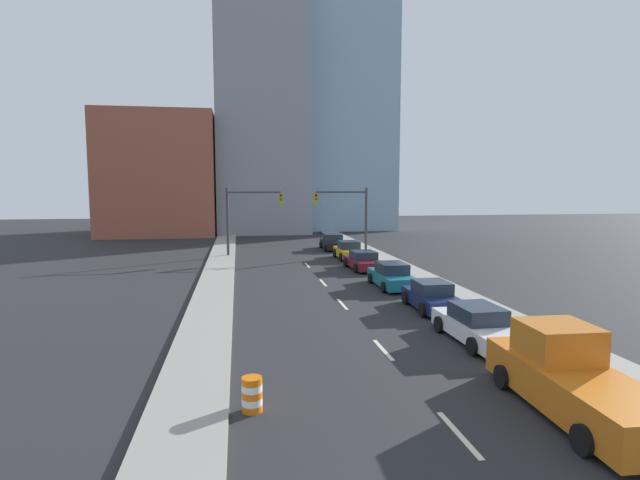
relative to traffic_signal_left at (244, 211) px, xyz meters
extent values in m
cube|color=gray|center=(-1.97, 5.80, -3.89)|extent=(2.21, 93.65, 0.16)
cube|color=gray|center=(11.45, 5.80, -3.89)|extent=(2.21, 93.65, 0.16)
cube|color=beige|center=(4.74, -33.01, -3.96)|extent=(0.16, 2.40, 0.01)
cube|color=beige|center=(4.74, -26.51, -3.96)|extent=(0.16, 2.40, 0.01)
cube|color=beige|center=(4.74, -19.09, -3.96)|extent=(0.16, 2.40, 0.01)
cube|color=beige|center=(4.74, -13.14, -3.96)|extent=(0.16, 2.40, 0.01)
cube|color=beige|center=(4.74, -5.86, -3.96)|extent=(0.16, 2.40, 0.01)
cube|color=#9E513D|center=(-10.38, 24.78, 3.68)|extent=(14.00, 16.00, 15.29)
cube|color=gray|center=(2.82, 28.78, 11.83)|extent=(12.00, 20.00, 31.60)
cube|color=#8CADC6|center=(15.07, 32.78, 13.76)|extent=(13.00, 20.00, 35.45)
cylinder|color=#38383D|center=(-1.45, 0.00, -0.95)|extent=(0.24, 0.24, 6.04)
cylinder|color=#38383D|center=(0.87, 0.00, 1.67)|extent=(4.64, 0.16, 0.16)
cube|color=#B79319|center=(3.19, 0.00, 1.04)|extent=(0.34, 0.32, 1.10)
cylinder|color=#4C0C0C|center=(3.19, -0.17, 1.38)|extent=(0.22, 0.04, 0.22)
cylinder|color=#593F0C|center=(3.19, -0.17, 1.04)|extent=(0.22, 0.04, 0.22)
cylinder|color=#26E53F|center=(3.19, -0.17, 0.70)|extent=(0.22, 0.04, 0.22)
cylinder|color=#38383D|center=(10.96, 0.00, -0.95)|extent=(0.24, 0.24, 6.04)
cylinder|color=#38383D|center=(8.64, 0.00, 1.67)|extent=(4.64, 0.16, 0.16)
cube|color=#B79319|center=(6.32, 0.00, 1.04)|extent=(0.34, 0.32, 1.10)
cylinder|color=#4C0C0C|center=(6.32, -0.17, 1.38)|extent=(0.22, 0.04, 0.22)
cylinder|color=#593F0C|center=(6.32, -0.17, 1.04)|extent=(0.22, 0.04, 0.22)
cylinder|color=#26E53F|center=(6.32, -0.17, 0.70)|extent=(0.22, 0.04, 0.22)
cylinder|color=orange|center=(-0.24, -30.91, -3.87)|extent=(0.56, 0.56, 0.19)
cylinder|color=white|center=(-0.24, -30.91, -3.68)|extent=(0.56, 0.56, 0.19)
cylinder|color=orange|center=(-0.24, -30.91, -3.49)|extent=(0.56, 0.56, 0.19)
cylinder|color=white|center=(-0.24, -30.91, -3.30)|extent=(0.56, 0.56, 0.19)
cylinder|color=orange|center=(-0.24, -30.91, -3.11)|extent=(0.56, 0.56, 0.19)
cube|color=orange|center=(8.27, -32.51, -3.26)|extent=(2.38, 6.23, 1.03)
cube|color=orange|center=(8.30, -31.59, -2.24)|extent=(1.94, 1.92, 1.00)
cylinder|color=black|center=(7.25, -30.56, -3.61)|extent=(0.25, 0.72, 0.71)
cylinder|color=black|center=(9.44, -30.65, -3.61)|extent=(0.25, 0.72, 0.71)
cylinder|color=black|center=(7.09, -34.36, -3.61)|extent=(0.25, 0.72, 0.71)
cube|color=silver|center=(8.67, -26.14, -3.46)|extent=(1.86, 4.80, 0.66)
cube|color=#1E2838|center=(8.67, -26.14, -2.82)|extent=(1.61, 2.17, 0.61)
cylinder|color=black|center=(7.71, -24.67, -3.64)|extent=(0.23, 0.67, 0.67)
cylinder|color=black|center=(9.58, -24.64, -3.64)|extent=(0.23, 0.67, 0.67)
cylinder|color=black|center=(7.75, -27.63, -3.64)|extent=(0.23, 0.67, 0.67)
cylinder|color=black|center=(9.62, -27.61, -3.64)|extent=(0.23, 0.67, 0.67)
cube|color=#141E47|center=(8.88, -20.94, -3.46)|extent=(1.85, 4.24, 0.64)
cube|color=#1E2838|center=(8.88, -20.94, -2.84)|extent=(1.60, 1.92, 0.60)
cylinder|color=black|center=(7.98, -19.62, -3.63)|extent=(0.23, 0.68, 0.68)
cylinder|color=black|center=(9.82, -19.65, -3.63)|extent=(0.23, 0.68, 0.68)
cylinder|color=black|center=(7.93, -22.22, -3.63)|extent=(0.23, 0.68, 0.68)
cylinder|color=black|center=(9.77, -22.26, -3.63)|extent=(0.23, 0.68, 0.68)
cube|color=#196B75|center=(8.63, -15.19, -3.45)|extent=(1.82, 4.76, 0.69)
cube|color=#1E2838|center=(8.63, -15.19, -2.79)|extent=(1.60, 2.14, 0.63)
cylinder|color=black|center=(7.69, -13.72, -3.65)|extent=(0.22, 0.63, 0.63)
cylinder|color=black|center=(9.57, -13.72, -3.65)|extent=(0.22, 0.63, 0.63)
cylinder|color=black|center=(7.70, -16.67, -3.65)|extent=(0.22, 0.63, 0.63)
cylinder|color=black|center=(9.58, -16.66, -3.65)|extent=(0.22, 0.63, 0.63)
cube|color=maroon|center=(8.55, -8.49, -3.48)|extent=(2.09, 4.65, 0.61)
cube|color=#1E2838|center=(8.55, -8.49, -2.88)|extent=(1.75, 2.13, 0.58)
cylinder|color=black|center=(7.51, -7.12, -3.64)|extent=(0.25, 0.67, 0.66)
cylinder|color=black|center=(9.46, -7.03, -3.64)|extent=(0.25, 0.67, 0.66)
cylinder|color=black|center=(7.65, -9.95, -3.64)|extent=(0.25, 0.67, 0.66)
cylinder|color=black|center=(9.59, -9.86, -3.64)|extent=(0.25, 0.67, 0.66)
cube|color=gold|center=(8.68, -2.99, -3.43)|extent=(1.85, 4.26, 0.69)
cube|color=#1E2838|center=(8.68, -2.99, -2.76)|extent=(1.61, 1.92, 0.64)
cylinder|color=black|center=(7.73, -1.68, -3.61)|extent=(0.23, 0.71, 0.71)
cylinder|color=black|center=(9.61, -1.66, -3.61)|extent=(0.23, 0.71, 0.71)
cylinder|color=black|center=(7.76, -4.31, -3.61)|extent=(0.23, 0.71, 0.71)
cylinder|color=black|center=(9.63, -4.29, -3.61)|extent=(0.23, 0.71, 0.71)
cube|color=black|center=(8.55, 3.60, -3.44)|extent=(1.91, 4.58, 0.71)
cube|color=#1E2838|center=(8.55, 3.60, -2.76)|extent=(1.66, 2.07, 0.64)
cylinder|color=black|center=(7.60, 5.03, -3.65)|extent=(0.23, 0.63, 0.63)
cylinder|color=black|center=(9.53, 5.01, -3.65)|extent=(0.23, 0.63, 0.63)
cylinder|color=black|center=(7.58, 2.20, -3.65)|extent=(0.23, 0.63, 0.63)
cylinder|color=black|center=(9.51, 2.18, -3.65)|extent=(0.23, 0.63, 0.63)
camera|label=1|loc=(-0.52, -43.99, 2.07)|focal=28.00mm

